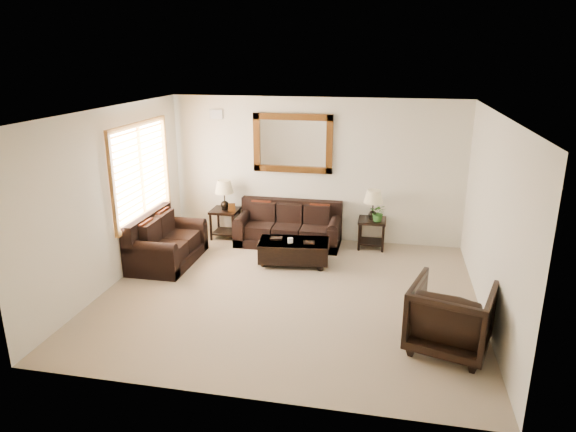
% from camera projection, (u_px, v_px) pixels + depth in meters
% --- Properties ---
extents(room, '(5.51, 5.01, 2.71)m').
position_uv_depth(room, '(289.00, 208.00, 7.30)').
color(room, gray).
rests_on(room, ground).
extents(window, '(0.07, 1.96, 1.66)m').
position_uv_depth(window, '(142.00, 172.00, 8.59)').
color(window, white).
rests_on(window, room).
extents(mirror, '(1.50, 0.06, 1.10)m').
position_uv_depth(mirror, '(293.00, 143.00, 9.53)').
color(mirror, '#43240D').
rests_on(mirror, room).
extents(air_vent, '(0.25, 0.02, 0.18)m').
position_uv_depth(air_vent, '(216.00, 114.00, 9.67)').
color(air_vent, '#999999').
rests_on(air_vent, room).
extents(sofa, '(1.94, 0.84, 0.79)m').
position_uv_depth(sofa, '(289.00, 229.00, 9.68)').
color(sofa, black).
rests_on(sofa, room).
extents(loveseat, '(0.90, 1.52, 0.85)m').
position_uv_depth(loveseat, '(165.00, 245.00, 8.80)').
color(loveseat, black).
rests_on(loveseat, room).
extents(end_table_left, '(0.52, 0.52, 1.15)m').
position_uv_depth(end_table_left, '(225.00, 201.00, 9.86)').
color(end_table_left, black).
rests_on(end_table_left, room).
extents(end_table_right, '(0.50, 0.50, 1.10)m').
position_uv_depth(end_table_right, '(373.00, 210.00, 9.34)').
color(end_table_right, black).
rests_on(end_table_right, room).
extents(coffee_table, '(1.26, 0.77, 0.50)m').
position_uv_depth(coffee_table, '(294.00, 250.00, 8.75)').
color(coffee_table, black).
rests_on(coffee_table, room).
extents(armchair, '(1.12, 1.08, 0.94)m').
position_uv_depth(armchair, '(451.00, 314.00, 6.14)').
color(armchair, black).
rests_on(armchair, floor).
extents(potted_plant, '(0.33, 0.36, 0.25)m').
position_uv_depth(potted_plant, '(378.00, 215.00, 9.25)').
color(potted_plant, '#2C6021').
rests_on(potted_plant, end_table_right).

